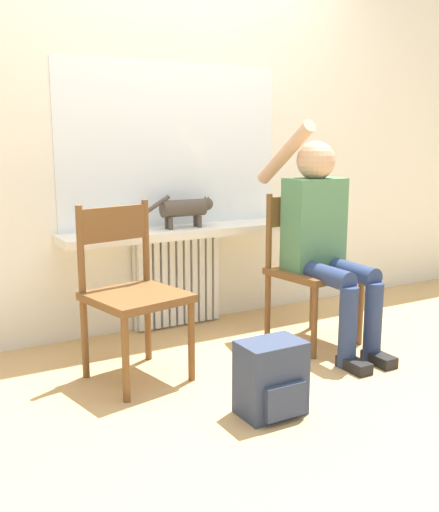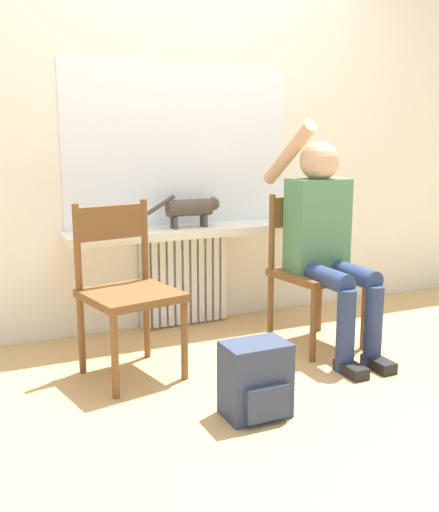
{
  "view_description": "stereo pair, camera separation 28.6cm",
  "coord_description": "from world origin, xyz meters",
  "px_view_note": "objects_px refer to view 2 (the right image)",
  "views": [
    {
      "loc": [
        -1.63,
        -2.28,
        1.23
      ],
      "look_at": [
        0.0,
        0.59,
        0.56
      ],
      "focal_mm": 42.0,
      "sensor_mm": 36.0,
      "label": 1
    },
    {
      "loc": [
        -1.38,
        -2.41,
        1.23
      ],
      "look_at": [
        0.0,
        0.59,
        0.56
      ],
      "focal_mm": 42.0,
      "sensor_mm": 36.0,
      "label": 2
    }
  ],
  "objects_px": {
    "person": "(326,234)",
    "chair_left": "(127,288)",
    "backpack": "(256,380)",
    "chair_right": "(313,268)",
    "cat": "(192,208)"
  },
  "relations": [
    {
      "from": "chair_left",
      "to": "chair_right",
      "type": "height_order",
      "value": "same"
    },
    {
      "from": "backpack",
      "to": "person",
      "type": "bearing_deg",
      "value": 38.19
    },
    {
      "from": "person",
      "to": "chair_left",
      "type": "bearing_deg",
      "value": 174.54
    },
    {
      "from": "person",
      "to": "backpack",
      "type": "height_order",
      "value": "person"
    },
    {
      "from": "person",
      "to": "cat",
      "type": "relative_size",
      "value": 2.72
    },
    {
      "from": "cat",
      "to": "chair_right",
      "type": "bearing_deg",
      "value": -46.01
    },
    {
      "from": "chair_left",
      "to": "backpack",
      "type": "relative_size",
      "value": 2.64
    },
    {
      "from": "chair_right",
      "to": "person",
      "type": "bearing_deg",
      "value": -94.6
    },
    {
      "from": "person",
      "to": "cat",
      "type": "bearing_deg",
      "value": 129.25
    },
    {
      "from": "person",
      "to": "backpack",
      "type": "bearing_deg",
      "value": -141.81
    },
    {
      "from": "chair_left",
      "to": "chair_right",
      "type": "bearing_deg",
      "value": -11.38
    },
    {
      "from": "chair_left",
      "to": "cat",
      "type": "relative_size",
      "value": 1.84
    },
    {
      "from": "person",
      "to": "cat",
      "type": "distance_m",
      "value": 0.87
    },
    {
      "from": "chair_right",
      "to": "person",
      "type": "xyz_separation_m",
      "value": [
        0.01,
        -0.11,
        0.22
      ]
    },
    {
      "from": "chair_left",
      "to": "person",
      "type": "height_order",
      "value": "person"
    }
  ]
}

